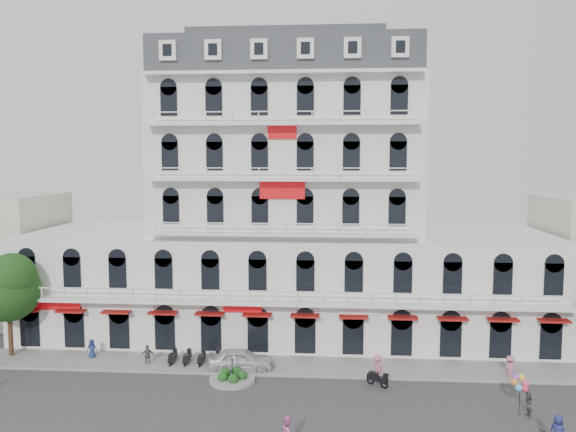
{
  "coord_description": "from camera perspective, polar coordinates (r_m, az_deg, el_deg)",
  "views": [
    {
      "loc": [
        3.63,
        -31.18,
        15.31
      ],
      "look_at": [
        0.58,
        10.0,
        11.17
      ],
      "focal_mm": 35.0,
      "sensor_mm": 36.0,
      "label": 1
    }
  ],
  "objects": [
    {
      "name": "parked_car",
      "position": [
        42.35,
        -4.78,
        -14.32
      ],
      "size": [
        4.85,
        2.22,
        1.61
      ],
      "primitive_type": "imported",
      "rotation": [
        0.0,
        0.0,
        1.64
      ],
      "color": "silver",
      "rests_on": "ground"
    },
    {
      "name": "pedestrian_mid",
      "position": [
        44.26,
        -14.06,
        -13.59
      ],
      "size": [
        0.99,
        0.57,
        1.59
      ],
      "primitive_type": "imported",
      "rotation": [
        0.0,
        0.0,
        3.34
      ],
      "color": "#515158",
      "rests_on": "ground"
    },
    {
      "name": "main_building",
      "position": [
        49.6,
        0.01,
        -0.46
      ],
      "size": [
        45.0,
        15.0,
        25.8
      ],
      "color": "silver",
      "rests_on": "ground"
    },
    {
      "name": "pedestrian_right",
      "position": [
        43.18,
        21.62,
        -14.19
      ],
      "size": [
        1.27,
        0.9,
        1.79
      ],
      "primitive_type": "imported",
      "rotation": [
        0.0,
        0.0,
        3.36
      ],
      "color": "#CB6B85",
      "rests_on": "ground"
    },
    {
      "name": "tree_west_inner",
      "position": [
        48.47,
        -26.52,
        -6.34
      ],
      "size": [
        4.76,
        4.76,
        8.25
      ],
      "color": "#382314",
      "rests_on": "ground"
    },
    {
      "name": "traffic_island",
      "position": [
        40.65,
        -5.69,
        -16.03
      ],
      "size": [
        3.2,
        3.2,
        1.6
      ],
      "color": "gray",
      "rests_on": "ground"
    },
    {
      "name": "rider_center",
      "position": [
        39.82,
        9.07,
        -15.14
      ],
      "size": [
        1.42,
        1.2,
        2.22
      ],
      "rotation": [
        0.0,
        0.0,
        5.63
      ],
      "color": "black",
      "rests_on": "ground"
    },
    {
      "name": "pedestrian_left",
      "position": [
        46.85,
        -19.3,
        -12.66
      ],
      "size": [
        0.83,
        0.61,
        1.58
      ],
      "primitive_type": "imported",
      "rotation": [
        0.0,
        0.0,
        0.14
      ],
      "color": "navy",
      "rests_on": "ground"
    },
    {
      "name": "sidewalk",
      "position": [
        43.12,
        -0.9,
        -14.96
      ],
      "size": [
        53.0,
        4.0,
        0.16
      ],
      "primitive_type": "cube",
      "color": "gray",
      "rests_on": "ground"
    },
    {
      "name": "parked_scooter_row",
      "position": [
        43.96,
        -9.48,
        -14.74
      ],
      "size": [
        4.4,
        1.8,
        1.1
      ],
      "primitive_type": null,
      "color": "black",
      "rests_on": "ground"
    },
    {
      "name": "balloon_vendor",
      "position": [
        37.89,
        22.89,
        -16.42
      ],
      "size": [
        1.27,
        1.2,
        2.45
      ],
      "color": "#4E4F54",
      "rests_on": "ground"
    },
    {
      "name": "ground",
      "position": [
        34.92,
        -2.31,
        -20.28
      ],
      "size": [
        120.0,
        120.0,
        0.0
      ],
      "primitive_type": "plane",
      "color": "#38383A",
      "rests_on": "ground"
    }
  ]
}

